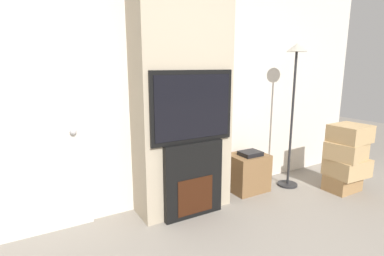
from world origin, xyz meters
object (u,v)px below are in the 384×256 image
Objects in this scene: floor_lamp at (294,86)px; box_stack at (347,157)px; media_stand at (248,172)px; fireplace at (192,179)px; television at (192,107)px.

box_stack is at bearing -42.90° from floor_lamp.
media_stand is at bearing 165.00° from floor_lamp.
floor_lamp is (1.48, 0.05, 0.91)m from fireplace.
fireplace is at bearing 90.00° from television.
fireplace is 0.95× the size of box_stack.
box_stack is at bearing -30.06° from media_stand.
television is at bearing 168.31° from box_stack.
box_stack is (1.98, -0.41, 0.04)m from fireplace.
media_stand is (-1.06, 0.61, -0.20)m from box_stack.
television is 0.50× the size of floor_lamp.
box_stack is 1.62× the size of media_stand.
fireplace is 0.76m from television.
fireplace is at bearing 168.26° from box_stack.
television is 1.49m from floor_lamp.
fireplace is 0.96m from media_stand.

